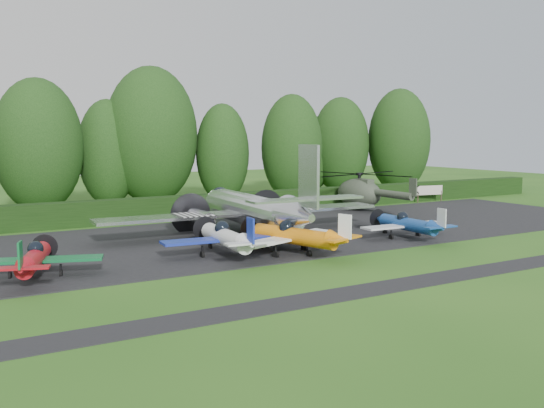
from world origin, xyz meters
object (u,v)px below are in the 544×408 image
light_plane_orange (294,236)px  light_plane_blue (407,224)px  sign_board (430,191)px  light_plane_white (226,237)px  helicopter (360,191)px  light_plane_red (34,259)px  transport_plane (252,210)px

light_plane_orange → light_plane_blue: light_plane_orange is taller
light_plane_orange → sign_board: bearing=49.5°
light_plane_orange → light_plane_blue: 9.94m
light_plane_white → sign_board: 35.03m
light_plane_orange → helicopter: helicopter is taller
light_plane_blue → light_plane_red: bearing=176.5°
sign_board → light_plane_white: bearing=-164.5°
sign_board → light_plane_red: bearing=-170.3°
light_plane_blue → helicopter: 15.41m
light_plane_white → transport_plane: bearing=44.0°
light_plane_red → light_plane_blue: (24.58, -0.80, -0.00)m
light_plane_red → light_plane_orange: light_plane_orange is taller
transport_plane → helicopter: bearing=22.3°
transport_plane → light_plane_red: 16.61m
light_plane_white → light_plane_blue: size_ratio=1.13×
helicopter → light_plane_red: bearing=-156.8°
light_plane_white → helicopter: size_ratio=0.60×
helicopter → sign_board: bearing=10.8°
light_plane_orange → light_plane_blue: (9.91, 0.77, -0.14)m
light_plane_orange → light_plane_blue: size_ratio=1.13×
transport_plane → light_plane_blue: (8.93, -6.30, -0.88)m
light_plane_red → sign_board: bearing=0.8°
light_plane_blue → light_plane_white: bearing=174.8°
light_plane_red → sign_board: (42.53, 15.03, 0.14)m
light_plane_red → light_plane_blue: bearing=-20.5°
light_plane_blue → light_plane_orange: bearing=-177.2°
light_plane_white → light_plane_blue: (13.72, -0.86, -0.14)m
light_plane_red → light_plane_white: bearing=-18.3°
light_plane_red → light_plane_orange: (14.67, -1.57, 0.13)m
light_plane_white → light_plane_orange: (3.81, -1.63, -0.00)m
light_plane_orange → sign_board: 32.43m
transport_plane → light_plane_red: (-15.64, -5.50, -0.88)m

